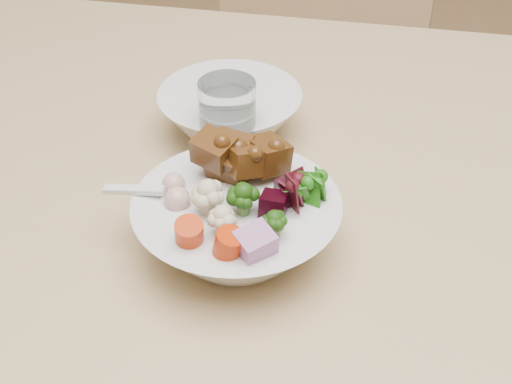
# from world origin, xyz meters

# --- Properties ---
(dining_table) EXTENTS (1.73, 1.03, 0.79)m
(dining_table) POSITION_xyz_m (-0.06, 0.11, 0.71)
(dining_table) COLOR tan
(dining_table) RESTS_ON ground
(chair_far) EXTENTS (0.52, 0.52, 0.93)m
(chair_far) POSITION_xyz_m (-0.24, 0.79, 0.52)
(chair_far) COLOR tan
(chair_far) RESTS_ON ground
(food_bowl) EXTENTS (0.19, 0.19, 0.10)m
(food_bowl) POSITION_xyz_m (-0.24, 0.07, 0.82)
(food_bowl) COLOR silver
(food_bowl) RESTS_ON dining_table
(soup_spoon) EXTENTS (0.09, 0.03, 0.02)m
(soup_spoon) POSITION_xyz_m (-0.31, 0.07, 0.85)
(soup_spoon) COLOR silver
(soup_spoon) RESTS_ON food_bowl
(water_glass) EXTENTS (0.06, 0.06, 0.10)m
(water_glass) POSITION_xyz_m (-0.27, 0.20, 0.84)
(water_glass) COLOR white
(water_glass) RESTS_ON dining_table
(side_bowl) EXTENTS (0.16, 0.16, 0.05)m
(side_bowl) POSITION_xyz_m (-0.28, 0.26, 0.82)
(side_bowl) COLOR silver
(side_bowl) RESTS_ON dining_table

